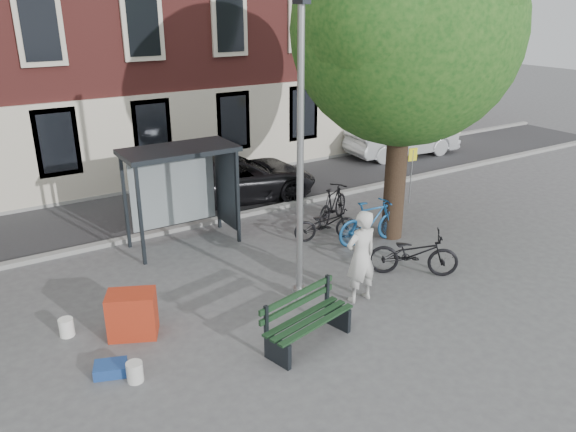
% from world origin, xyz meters
% --- Properties ---
extents(ground, '(90.00, 90.00, 0.00)m').
position_xyz_m(ground, '(0.00, 0.00, 0.00)').
color(ground, '#4C4C4F').
rests_on(ground, ground).
extents(road, '(40.00, 4.00, 0.01)m').
position_xyz_m(road, '(0.00, 7.00, 0.01)').
color(road, '#28282B').
rests_on(road, ground).
extents(curb_near, '(40.00, 0.25, 0.12)m').
position_xyz_m(curb_near, '(0.00, 5.00, 0.06)').
color(curb_near, gray).
rests_on(curb_near, ground).
extents(curb_far, '(40.00, 0.25, 0.12)m').
position_xyz_m(curb_far, '(0.00, 9.00, 0.06)').
color(curb_far, gray).
rests_on(curb_far, ground).
extents(lamppost, '(0.28, 0.35, 6.11)m').
position_xyz_m(lamppost, '(0.00, 0.00, 2.78)').
color(lamppost, '#9EA0A3').
rests_on(lamppost, ground).
extents(tree_right, '(5.76, 5.60, 8.20)m').
position_xyz_m(tree_right, '(4.01, 1.38, 5.62)').
color(tree_right, black).
rests_on(tree_right, ground).
extents(bus_shelter, '(2.85, 1.45, 2.62)m').
position_xyz_m(bus_shelter, '(-0.61, 4.11, 1.92)').
color(bus_shelter, '#1E2328').
rests_on(bus_shelter, ground).
extents(painter, '(0.75, 0.49, 2.06)m').
position_xyz_m(painter, '(1.04, -0.77, 1.03)').
color(painter, silver).
rests_on(painter, ground).
extents(bench, '(2.01, 1.04, 0.99)m').
position_xyz_m(bench, '(-0.83, -1.52, 0.46)').
color(bench, '#1E2328').
rests_on(bench, ground).
extents(bike_a, '(1.86, 1.12, 0.92)m').
position_xyz_m(bike_a, '(2.33, 2.26, 0.46)').
color(bike_a, black).
rests_on(bike_a, ground).
extents(bike_b, '(2.03, 0.73, 1.20)m').
position_xyz_m(bike_b, '(3.22, 1.46, 0.60)').
color(bike_b, '#184E89').
rests_on(bike_b, ground).
extents(bike_c, '(2.07, 1.84, 1.09)m').
position_xyz_m(bike_c, '(2.87, -0.49, 0.54)').
color(bike_c, black).
rests_on(bike_c, ground).
extents(bike_d, '(1.86, 1.37, 1.11)m').
position_xyz_m(bike_d, '(3.24, 3.19, 0.55)').
color(bike_d, black).
rests_on(bike_d, ground).
extents(car_dark, '(5.54, 3.12, 1.46)m').
position_xyz_m(car_dark, '(1.77, 6.46, 0.73)').
color(car_dark, black).
rests_on(car_dark, ground).
extents(car_silver, '(4.94, 2.15, 1.58)m').
position_xyz_m(car_silver, '(10.13, 7.71, 0.79)').
color(car_silver, '#B9BCC1').
rests_on(car_silver, ground).
extents(red_stand, '(1.07, 0.92, 0.90)m').
position_xyz_m(red_stand, '(-3.50, 0.48, 0.45)').
color(red_stand, '#A82D16').
rests_on(red_stand, ground).
extents(blue_crate, '(0.65, 0.56, 0.20)m').
position_xyz_m(blue_crate, '(-4.23, -0.50, 0.10)').
color(blue_crate, navy).
rests_on(blue_crate, ground).
extents(bucket_a, '(0.36, 0.36, 0.36)m').
position_xyz_m(bucket_a, '(-3.93, -0.92, 0.18)').
color(bucket_a, silver).
rests_on(bucket_a, ground).
extents(bucket_c, '(0.35, 0.35, 0.36)m').
position_xyz_m(bucket_c, '(-4.61, 1.14, 0.18)').
color(bucket_c, white).
rests_on(bucket_c, ground).
extents(notice_sign, '(0.31, 0.07, 1.80)m').
position_xyz_m(notice_sign, '(6.30, 3.22, 1.28)').
color(notice_sign, '#9EA0A3').
rests_on(notice_sign, ground).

